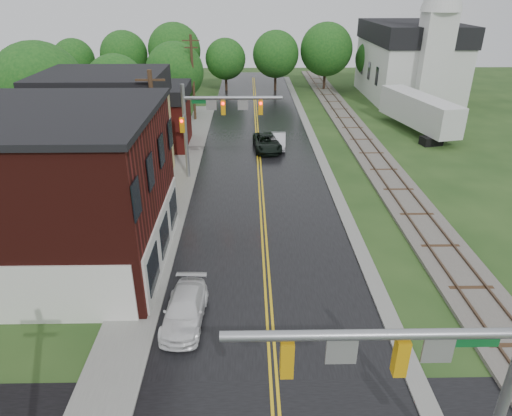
{
  "coord_description": "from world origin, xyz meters",
  "views": [
    {
      "loc": [
        -0.9,
        -6.19,
        13.51
      ],
      "look_at": [
        -0.54,
        14.31,
        3.5
      ],
      "focal_mm": 32.0,
      "sensor_mm": 36.0,
      "label": 1
    }
  ],
  "objects_px": {
    "traffic_signal_far": "(213,115)",
    "suv_dark": "(267,143)",
    "tree_left_e": "(176,73)",
    "traffic_signal_near": "(428,373)",
    "utility_pole_c": "(193,77)",
    "utility_pole_b": "(156,139)",
    "church": "(413,53)",
    "brick_building": "(19,192)",
    "pickup_white": "(185,310)",
    "tree_left_c": "(117,87)",
    "tree_left_b": "(42,91)",
    "semi_trailer": "(419,111)",
    "sedan_silver": "(278,141)"
  },
  "relations": [
    {
      "from": "pickup_white",
      "to": "semi_trailer",
      "type": "height_order",
      "value": "semi_trailer"
    },
    {
      "from": "utility_pole_b",
      "to": "tree_left_e",
      "type": "xyz_separation_m",
      "value": [
        -2.05,
        23.9,
        0.09
      ]
    },
    {
      "from": "traffic_signal_far",
      "to": "tree_left_e",
      "type": "xyz_separation_m",
      "value": [
        -5.38,
        18.9,
        -0.16
      ]
    },
    {
      "from": "utility_pole_c",
      "to": "semi_trailer",
      "type": "bearing_deg",
      "value": -12.26
    },
    {
      "from": "traffic_signal_near",
      "to": "suv_dark",
      "type": "distance_m",
      "value": 31.99
    },
    {
      "from": "sedan_silver",
      "to": "semi_trailer",
      "type": "xyz_separation_m",
      "value": [
        14.45,
        4.77,
        1.56
      ]
    },
    {
      "from": "utility_pole_c",
      "to": "sedan_silver",
      "type": "xyz_separation_m",
      "value": [
        8.65,
        -9.79,
        -4.08
      ]
    },
    {
      "from": "traffic_signal_near",
      "to": "tree_left_c",
      "type": "distance_m",
      "value": 41.67
    },
    {
      "from": "utility_pole_b",
      "to": "pickup_white",
      "type": "bearing_deg",
      "value": -75.83
    },
    {
      "from": "traffic_signal_far",
      "to": "pickup_white",
      "type": "xyz_separation_m",
      "value": [
        -0.3,
        -17.0,
        -4.36
      ]
    },
    {
      "from": "tree_left_e",
      "to": "semi_trailer",
      "type": "height_order",
      "value": "tree_left_e"
    },
    {
      "from": "church",
      "to": "traffic_signal_near",
      "type": "bearing_deg",
      "value": -107.72
    },
    {
      "from": "tree_left_b",
      "to": "tree_left_e",
      "type": "height_order",
      "value": "tree_left_b"
    },
    {
      "from": "suv_dark",
      "to": "pickup_white",
      "type": "bearing_deg",
      "value": -105.29
    },
    {
      "from": "utility_pole_b",
      "to": "pickup_white",
      "type": "relative_size",
      "value": 2.13
    },
    {
      "from": "traffic_signal_near",
      "to": "pickup_white",
      "type": "distance_m",
      "value": 11.64
    },
    {
      "from": "tree_left_e",
      "to": "suv_dark",
      "type": "relative_size",
      "value": 1.64
    },
    {
      "from": "utility_pole_c",
      "to": "tree_left_e",
      "type": "height_order",
      "value": "utility_pole_c"
    },
    {
      "from": "brick_building",
      "to": "semi_trailer",
      "type": "xyz_separation_m",
      "value": [
        28.78,
        23.98,
        -1.95
      ]
    },
    {
      "from": "traffic_signal_near",
      "to": "utility_pole_b",
      "type": "relative_size",
      "value": 0.82
    },
    {
      "from": "brick_building",
      "to": "church",
      "type": "height_order",
      "value": "church"
    },
    {
      "from": "church",
      "to": "utility_pole_b",
      "type": "distance_m",
      "value": 41.55
    },
    {
      "from": "semi_trailer",
      "to": "utility_pole_b",
      "type": "bearing_deg",
      "value": -143.67
    },
    {
      "from": "traffic_signal_far",
      "to": "tree_left_e",
      "type": "relative_size",
      "value": 0.9
    },
    {
      "from": "traffic_signal_far",
      "to": "semi_trailer",
      "type": "bearing_deg",
      "value": 31.23
    },
    {
      "from": "traffic_signal_near",
      "to": "tree_left_b",
      "type": "relative_size",
      "value": 0.76
    },
    {
      "from": "brick_building",
      "to": "tree_left_e",
      "type": "distance_m",
      "value": 31.12
    },
    {
      "from": "utility_pole_b",
      "to": "church",
      "type": "bearing_deg",
      "value": 49.82
    },
    {
      "from": "church",
      "to": "traffic_signal_near",
      "type": "xyz_separation_m",
      "value": [
        -16.53,
        -51.74,
        -0.87
      ]
    },
    {
      "from": "tree_left_b",
      "to": "tree_left_c",
      "type": "distance_m",
      "value": 9.03
    },
    {
      "from": "utility_pole_c",
      "to": "tree_left_e",
      "type": "xyz_separation_m",
      "value": [
        -2.05,
        1.9,
        0.09
      ]
    },
    {
      "from": "brick_building",
      "to": "utility_pole_c",
      "type": "relative_size",
      "value": 1.59
    },
    {
      "from": "traffic_signal_far",
      "to": "semi_trailer",
      "type": "relative_size",
      "value": 0.62
    },
    {
      "from": "semi_trailer",
      "to": "tree_left_c",
      "type": "bearing_deg",
      "value": 178.26
    },
    {
      "from": "utility_pole_b",
      "to": "tree_left_e",
      "type": "distance_m",
      "value": 23.99
    },
    {
      "from": "utility_pole_c",
      "to": "tree_left_b",
      "type": "bearing_deg",
      "value": -132.39
    },
    {
      "from": "tree_left_c",
      "to": "pickup_white",
      "type": "xyz_separation_m",
      "value": [
        10.08,
        -29.9,
        -3.9
      ]
    },
    {
      "from": "traffic_signal_near",
      "to": "traffic_signal_far",
      "type": "xyz_separation_m",
      "value": [
        -6.94,
        25.0,
        0.01
      ]
    },
    {
      "from": "pickup_white",
      "to": "utility_pole_c",
      "type": "bearing_deg",
      "value": 98.22
    },
    {
      "from": "church",
      "to": "tree_left_c",
      "type": "distance_m",
      "value": 36.59
    },
    {
      "from": "tree_left_c",
      "to": "brick_building",
      "type": "bearing_deg",
      "value": -86.86
    },
    {
      "from": "brick_building",
      "to": "utility_pole_b",
      "type": "xyz_separation_m",
      "value": [
        5.68,
        7.0,
        0.57
      ]
    },
    {
      "from": "traffic_signal_far",
      "to": "traffic_signal_near",
      "type": "bearing_deg",
      "value": -74.48
    },
    {
      "from": "tree_left_b",
      "to": "semi_trailer",
      "type": "distance_m",
      "value": 35.04
    },
    {
      "from": "traffic_signal_far",
      "to": "suv_dark",
      "type": "xyz_separation_m",
      "value": [
        4.27,
        6.59,
        -4.28
      ]
    },
    {
      "from": "utility_pole_c",
      "to": "tree_left_c",
      "type": "bearing_deg",
      "value": -149.8
    },
    {
      "from": "suv_dark",
      "to": "semi_trailer",
      "type": "distance_m",
      "value": 16.48
    },
    {
      "from": "traffic_signal_near",
      "to": "semi_trailer",
      "type": "bearing_deg",
      "value": 70.88
    },
    {
      "from": "traffic_signal_near",
      "to": "suv_dark",
      "type": "height_order",
      "value": "traffic_signal_near"
    },
    {
      "from": "utility_pole_b",
      "to": "tree_left_c",
      "type": "xyz_separation_m",
      "value": [
        -7.05,
        17.9,
        -0.21
      ]
    }
  ]
}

